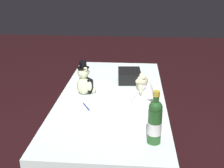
% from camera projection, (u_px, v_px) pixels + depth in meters
% --- Properties ---
extents(reception_table, '(1.86, 0.86, 0.75)m').
position_uv_depth(reception_table, '(112.00, 135.00, 2.54)').
color(reception_table, white).
rests_on(reception_table, ground_plane).
extents(teddy_bear_groom, '(0.16, 0.16, 0.29)m').
position_uv_depth(teddy_bear_groom, '(85.00, 82.00, 2.41)').
color(teddy_bear_groom, beige).
rests_on(teddy_bear_groom, reception_table).
extents(teddy_bear_bride, '(0.18, 0.22, 0.24)m').
position_uv_depth(teddy_bear_bride, '(144.00, 90.00, 2.23)').
color(teddy_bear_bride, white).
rests_on(teddy_bear_bride, reception_table).
extents(champagne_bottle, '(0.08, 0.08, 0.33)m').
position_uv_depth(champagne_bottle, '(155.00, 121.00, 1.69)').
color(champagne_bottle, '#265625').
rests_on(champagne_bottle, reception_table).
extents(signing_pen, '(0.13, 0.08, 0.01)m').
position_uv_depth(signing_pen, '(86.00, 107.00, 2.19)').
color(signing_pen, navy).
rests_on(signing_pen, reception_table).
extents(gift_case_black, '(0.27, 0.22, 0.10)m').
position_uv_depth(gift_case_black, '(129.00, 76.00, 2.71)').
color(gift_case_black, black).
rests_on(gift_case_black, reception_table).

